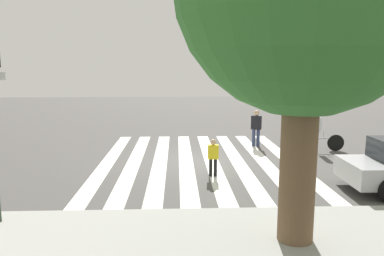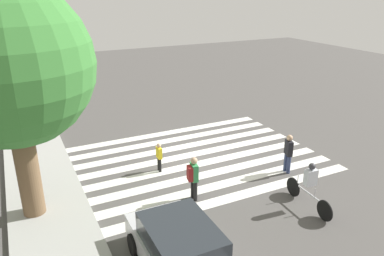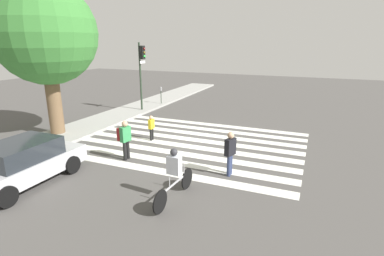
# 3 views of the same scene
# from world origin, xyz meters

# --- Properties ---
(ground_plane) EXTENTS (60.00, 60.00, 0.00)m
(ground_plane) POSITION_xyz_m (0.00, 0.00, 0.00)
(ground_plane) COLOR #4C4947
(sidewalk_curb) EXTENTS (36.00, 2.50, 0.14)m
(sidewalk_curb) POSITION_xyz_m (0.00, 6.25, 0.07)
(sidewalk_curb) COLOR #9E9E99
(sidewalk_curb) RESTS_ON ground_plane
(crosswalk_stripes) EXTENTS (7.21, 10.00, 0.01)m
(crosswalk_stripes) POSITION_xyz_m (0.00, 0.00, 0.00)
(crosswalk_stripes) COLOR silver
(crosswalk_stripes) RESTS_ON ground_plane
(traffic_light) EXTENTS (0.60, 0.50, 4.49)m
(traffic_light) POSITION_xyz_m (4.69, 5.46, 3.15)
(traffic_light) COLOR #283828
(traffic_light) RESTS_ON ground_plane
(parking_meter) EXTENTS (0.15, 0.15, 1.37)m
(parking_meter) POSITION_xyz_m (6.97, 5.35, 1.02)
(parking_meter) COLOR #283828
(parking_meter) RESTS_ON ground_plane
(street_tree) EXTENTS (4.73, 4.73, 7.28)m
(street_tree) POSITION_xyz_m (-1.47, 6.68, 4.87)
(street_tree) COLOR brown
(street_tree) RESTS_ON ground_plane
(pedestrian_child_with_backpack) EXTENTS (0.48, 0.34, 1.59)m
(pedestrian_child_with_backpack) POSITION_xyz_m (-2.67, -2.58, 0.90)
(pedestrian_child_with_backpack) COLOR navy
(pedestrian_child_with_backpack) RESTS_ON ground_plane
(pedestrian_adult_yellow_jacket) EXTENTS (0.34, 0.18, 1.20)m
(pedestrian_adult_yellow_jacket) POSITION_xyz_m (-0.34, 1.92, 0.68)
(pedestrian_adult_yellow_jacket) COLOR black
(pedestrian_adult_yellow_jacket) RESTS_ON ground_plane
(pedestrian_adult_tall_backpack) EXTENTS (0.47, 0.42, 1.59)m
(pedestrian_adult_tall_backpack) POSITION_xyz_m (-2.84, 1.66, 0.93)
(pedestrian_adult_tall_backpack) COLOR black
(pedestrian_adult_tall_backpack) RESTS_ON ground_plane
(cyclist_mid_street) EXTENTS (2.29, 0.41, 1.63)m
(cyclist_mid_street) POSITION_xyz_m (-4.97, -1.55, 0.87)
(cyclist_mid_street) COLOR black
(cyclist_mid_street) RESTS_ON ground_plane
(car_parked_silver_sedan) EXTENTS (4.03, 1.95, 1.44)m
(car_parked_silver_sedan) POSITION_xyz_m (-5.93, 3.54, 0.73)
(car_parked_silver_sedan) COLOR #B7B7BC
(car_parked_silver_sedan) RESTS_ON ground_plane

